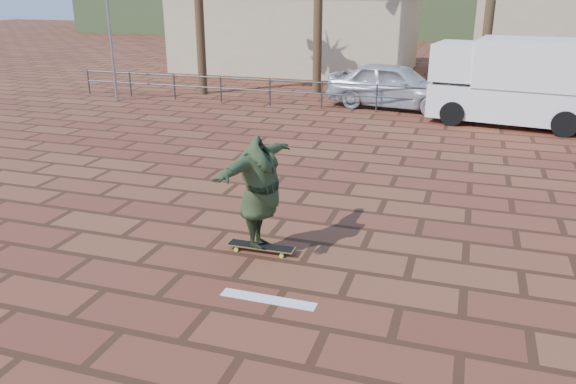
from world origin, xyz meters
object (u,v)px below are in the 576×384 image
object	(u,v)px
skateboarder	(260,192)
car_white	(542,78)
longboard	(261,247)
car_silver	(394,85)
campervan	(519,80)

from	to	relation	value
skateboarder	car_white	size ratio (longest dim) A/B	0.46
longboard	skateboarder	distance (m)	0.97
longboard	car_white	distance (m)	17.27
longboard	car_silver	bearing A→B (deg)	87.24
longboard	skateboarder	bearing A→B (deg)	0.00
longboard	car_white	size ratio (longest dim) A/B	0.23
longboard	campervan	distance (m)	12.22
longboard	campervan	size ratio (longest dim) A/B	0.21
skateboarder	campervan	size ratio (longest dim) A/B	0.43
longboard	skateboarder	xyz separation A→B (m)	(0.00, 0.00, 0.97)
car_white	skateboarder	bearing A→B (deg)	173.22
longboard	skateboarder	size ratio (longest dim) A/B	0.50
longboard	campervan	world-z (taller)	campervan
car_silver	car_white	size ratio (longest dim) A/B	0.95
car_silver	skateboarder	bearing A→B (deg)	-172.93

